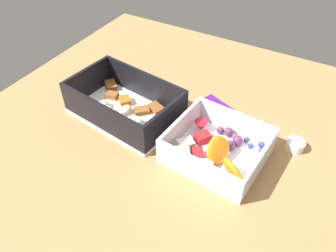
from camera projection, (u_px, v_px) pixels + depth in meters
The scene contains 5 objects.
table_surface at pixel (175, 138), 63.33cm from camera, with size 80.00×80.00×2.00cm, color #9E7547.
pasta_container at pixel (126, 107), 65.45cm from camera, with size 22.79×15.79×6.91cm.
fruit_bowl at pixel (216, 150), 57.20cm from camera, with size 17.04×15.59×5.74cm.
candy_bar at pixel (219, 106), 67.97cm from camera, with size 7.00×2.40×1.20cm, color #51197A.
paper_cup_liner at pixel (295, 145), 59.32cm from camera, with size 3.30×3.30×1.85cm, color white.
Camera 1 is at (21.04, -39.86, 45.58)cm, focal length 35.24 mm.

